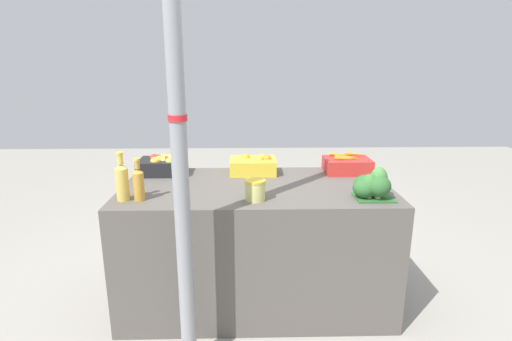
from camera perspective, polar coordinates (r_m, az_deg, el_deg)
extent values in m
plane|color=gray|center=(2.96, 0.00, -17.45)|extent=(10.00, 10.00, 0.00)
cube|color=#56514C|center=(2.76, 0.00, -10.27)|extent=(1.73, 0.89, 0.82)
cylinder|color=gray|center=(1.90, -11.00, 4.42)|extent=(0.08, 0.08, 2.50)
cylinder|color=red|center=(1.89, -11.15, 7.41)|extent=(0.09, 0.09, 0.03)
cube|color=black|center=(2.94, -13.24, 0.55)|extent=(0.33, 0.25, 0.10)
sphere|color=gold|center=(2.98, -11.93, 1.66)|extent=(0.07, 0.07, 0.07)
sphere|color=red|center=(2.92, -12.65, 1.24)|extent=(0.08, 0.08, 0.08)
sphere|color=gold|center=(2.89, -14.21, 1.22)|extent=(0.07, 0.07, 0.07)
sphere|color=#9EBC42|center=(2.88, -12.23, 1.25)|extent=(0.06, 0.06, 0.06)
sphere|color=gold|center=(2.98, -11.57, 1.64)|extent=(0.07, 0.07, 0.07)
sphere|color=#9EBC42|center=(2.85, -12.16, 1.17)|extent=(0.06, 0.06, 0.06)
sphere|color=red|center=(3.00, -14.35, 1.65)|extent=(0.07, 0.07, 0.07)
sphere|color=gold|center=(3.00, -12.94, 1.61)|extent=(0.08, 0.08, 0.08)
sphere|color=red|center=(2.85, -11.40, 1.02)|extent=(0.08, 0.08, 0.08)
sphere|color=gold|center=(2.93, -13.66, 1.46)|extent=(0.06, 0.06, 0.06)
sphere|color=#9EBC42|center=(2.92, -12.91, 1.28)|extent=(0.07, 0.07, 0.07)
sphere|color=red|center=(2.96, -13.88, 1.49)|extent=(0.08, 0.08, 0.08)
cube|color=gold|center=(2.88, -0.44, 0.64)|extent=(0.33, 0.25, 0.10)
sphere|color=orange|center=(2.84, 0.45, 1.38)|extent=(0.07, 0.07, 0.07)
sphere|color=orange|center=(2.89, 0.85, 1.60)|extent=(0.08, 0.08, 0.08)
sphere|color=orange|center=(2.87, 1.59, 1.57)|extent=(0.07, 0.07, 0.07)
sphere|color=orange|center=(2.89, 0.95, 1.53)|extent=(0.08, 0.08, 0.08)
sphere|color=orange|center=(2.92, -1.48, 1.71)|extent=(0.08, 0.08, 0.08)
cube|color=red|center=(2.97, 12.89, 0.71)|extent=(0.33, 0.25, 0.10)
cone|color=orange|center=(2.97, 12.83, 1.95)|extent=(0.15, 0.05, 0.02)
cone|color=orange|center=(2.90, 12.44, 1.67)|extent=(0.13, 0.05, 0.03)
cone|color=orange|center=(2.99, 11.95, 2.23)|extent=(0.15, 0.07, 0.02)
cone|color=orange|center=(2.95, 12.79, 1.90)|extent=(0.17, 0.05, 0.02)
cone|color=orange|center=(2.94, 13.37, 1.73)|extent=(0.13, 0.05, 0.03)
cone|color=orange|center=(3.03, 13.98, 2.27)|extent=(0.15, 0.06, 0.03)
cube|color=#2D602D|center=(2.46, 16.44, -3.74)|extent=(0.22, 0.18, 0.01)
ellipsoid|color=#387033|center=(2.41, 15.91, -2.07)|extent=(0.10, 0.10, 0.14)
cylinder|color=#B2C693|center=(2.43, 15.80, -3.54)|extent=(0.03, 0.03, 0.02)
ellipsoid|color=#2D602D|center=(2.42, 17.12, -2.11)|extent=(0.14, 0.14, 0.13)
cylinder|color=#B2C693|center=(2.44, 17.00, -3.58)|extent=(0.03, 0.03, 0.02)
ellipsoid|color=#2D602D|center=(2.44, 15.32, -2.05)|extent=(0.14, 0.14, 0.12)
cylinder|color=#B2C693|center=(2.46, 15.23, -3.29)|extent=(0.03, 0.03, 0.02)
ellipsoid|color=#427F3D|center=(2.44, 17.13, -1.27)|extent=(0.10, 0.10, 0.15)
cylinder|color=#B2C693|center=(2.47, 16.96, -3.35)|extent=(0.03, 0.03, 0.02)
ellipsoid|color=#2D602D|center=(2.42, 15.19, -2.44)|extent=(0.13, 0.13, 0.11)
cylinder|color=#B2C693|center=(2.43, 15.12, -3.46)|extent=(0.03, 0.03, 0.02)
cylinder|color=gold|center=(2.43, -18.54, -1.91)|extent=(0.07, 0.07, 0.19)
cone|color=gold|center=(2.40, -18.76, 0.58)|extent=(0.07, 0.07, 0.03)
cylinder|color=gold|center=(2.39, -18.85, 1.52)|extent=(0.03, 0.03, 0.05)
cylinder|color=gold|center=(2.38, -18.92, 2.31)|extent=(0.04, 0.04, 0.01)
cylinder|color=gold|center=(2.40, -16.39, -2.21)|extent=(0.06, 0.06, 0.17)
cone|color=gold|center=(2.38, -16.56, -0.04)|extent=(0.06, 0.06, 0.02)
cylinder|color=gold|center=(2.37, -16.62, 0.78)|extent=(0.03, 0.03, 0.05)
cylinder|color=gold|center=(2.36, -16.68, 1.50)|extent=(0.03, 0.03, 0.01)
cylinder|color=#D1CC75|center=(2.32, -0.12, -2.95)|extent=(0.12, 0.12, 0.11)
cylinder|color=gold|center=(2.30, -0.13, -1.50)|extent=(0.12, 0.12, 0.01)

